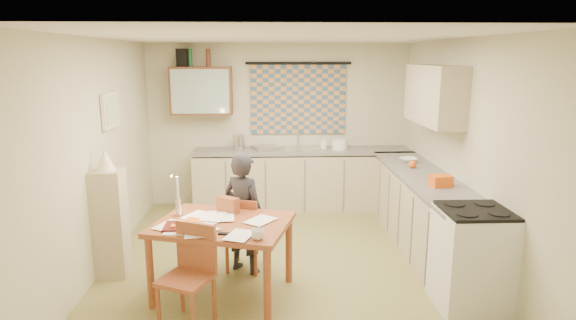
{
  "coord_description": "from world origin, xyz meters",
  "views": [
    {
      "loc": [
        -0.17,
        -5.17,
        2.31
      ],
      "look_at": [
        0.06,
        0.2,
        1.14
      ],
      "focal_mm": 30.0,
      "sensor_mm": 36.0,
      "label": 1
    }
  ],
  "objects_px": {
    "stove": "(472,259)",
    "chair_far": "(246,247)",
    "counter_right": "(424,213)",
    "shelf_stand": "(110,223)",
    "counter_back": "(303,180)",
    "dining_table": "(223,258)",
    "person": "(244,213)"
  },
  "relations": [
    {
      "from": "stove",
      "to": "chair_far",
      "type": "height_order",
      "value": "stove"
    },
    {
      "from": "counter_right",
      "to": "stove",
      "type": "height_order",
      "value": "stove"
    },
    {
      "from": "shelf_stand",
      "to": "stove",
      "type": "bearing_deg",
      "value": -13.08
    },
    {
      "from": "counter_back",
      "to": "dining_table",
      "type": "bearing_deg",
      "value": -109.81
    },
    {
      "from": "counter_back",
      "to": "counter_right",
      "type": "relative_size",
      "value": 1.12
    },
    {
      "from": "counter_back",
      "to": "counter_right",
      "type": "xyz_separation_m",
      "value": [
        1.33,
        -1.68,
        -0.0
      ]
    },
    {
      "from": "counter_right",
      "to": "stove",
      "type": "xyz_separation_m",
      "value": [
        0.0,
        -1.38,
        0.02
      ]
    },
    {
      "from": "counter_back",
      "to": "person",
      "type": "xyz_separation_m",
      "value": [
        -0.8,
        -2.19,
        0.21
      ]
    },
    {
      "from": "chair_far",
      "to": "person",
      "type": "distance_m",
      "value": 0.4
    },
    {
      "from": "counter_back",
      "to": "shelf_stand",
      "type": "relative_size",
      "value": 2.86
    },
    {
      "from": "dining_table",
      "to": "counter_back",
      "type": "bearing_deg",
      "value": 85.88
    },
    {
      "from": "counter_back",
      "to": "shelf_stand",
      "type": "height_order",
      "value": "shelf_stand"
    },
    {
      "from": "counter_right",
      "to": "shelf_stand",
      "type": "height_order",
      "value": "shelf_stand"
    },
    {
      "from": "chair_far",
      "to": "shelf_stand",
      "type": "distance_m",
      "value": 1.45
    },
    {
      "from": "counter_right",
      "to": "stove",
      "type": "relative_size",
      "value": 3.09
    },
    {
      "from": "counter_right",
      "to": "dining_table",
      "type": "relative_size",
      "value": 2.04
    },
    {
      "from": "dining_table",
      "to": "chair_far",
      "type": "xyz_separation_m",
      "value": [
        0.19,
        0.56,
        -0.12
      ]
    },
    {
      "from": "dining_table",
      "to": "shelf_stand",
      "type": "bearing_deg",
      "value": 173.92
    },
    {
      "from": "counter_right",
      "to": "chair_far",
      "type": "distance_m",
      "value": 2.19
    },
    {
      "from": "person",
      "to": "shelf_stand",
      "type": "xyz_separation_m",
      "value": [
        -1.4,
        -0.04,
        -0.08
      ]
    },
    {
      "from": "chair_far",
      "to": "person",
      "type": "bearing_deg",
      "value": 89.97
    },
    {
      "from": "person",
      "to": "shelf_stand",
      "type": "height_order",
      "value": "person"
    },
    {
      "from": "chair_far",
      "to": "person",
      "type": "xyz_separation_m",
      "value": [
        -0.01,
        -0.04,
        0.4
      ]
    },
    {
      "from": "stove",
      "to": "person",
      "type": "relative_size",
      "value": 0.72
    },
    {
      "from": "counter_right",
      "to": "dining_table",
      "type": "bearing_deg",
      "value": -155.69
    },
    {
      "from": "counter_back",
      "to": "stove",
      "type": "bearing_deg",
      "value": -66.4
    },
    {
      "from": "stove",
      "to": "dining_table",
      "type": "distance_m",
      "value": 2.34
    },
    {
      "from": "counter_right",
      "to": "person",
      "type": "bearing_deg",
      "value": -166.39
    },
    {
      "from": "counter_back",
      "to": "dining_table",
      "type": "height_order",
      "value": "counter_back"
    },
    {
      "from": "dining_table",
      "to": "chair_far",
      "type": "distance_m",
      "value": 0.61
    },
    {
      "from": "stove",
      "to": "chair_far",
      "type": "xyz_separation_m",
      "value": [
        -2.12,
        0.9,
        -0.22
      ]
    },
    {
      "from": "stove",
      "to": "person",
      "type": "bearing_deg",
      "value": 158.03
    }
  ]
}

